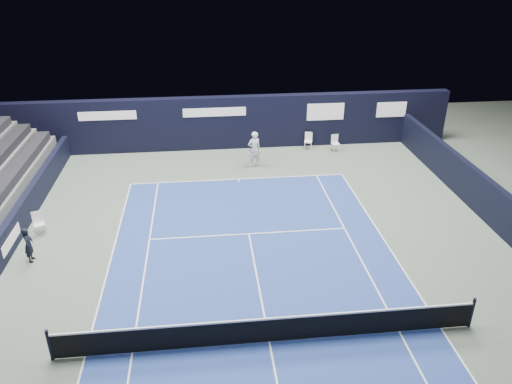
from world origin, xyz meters
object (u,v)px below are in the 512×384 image
at_px(folding_chair_back_b, 335,142).
at_px(tennis_net, 270,329).
at_px(tennis_player, 254,149).
at_px(line_judge_chair, 38,221).
at_px(folding_chair_back_a, 309,138).

xyz_separation_m(folding_chair_back_b, tennis_net, (-5.96, -15.28, -0.04)).
bearing_deg(tennis_player, tennis_net, -94.22).
relative_size(line_judge_chair, tennis_net, 0.08).
height_order(tennis_net, tennis_player, tennis_player).
distance_m(folding_chair_back_a, line_judge_chair, 15.62).
bearing_deg(tennis_player, folding_chair_back_b, 19.63).
relative_size(folding_chair_back_b, tennis_player, 0.49).
bearing_deg(folding_chair_back_a, line_judge_chair, -131.05).
xyz_separation_m(folding_chair_back_b, line_judge_chair, (-14.67, -7.81, 0.00)).
xyz_separation_m(folding_chair_back_a, line_judge_chair, (-13.19, -8.37, -0.10)).
distance_m(folding_chair_back_a, tennis_net, 16.46).
bearing_deg(tennis_net, folding_chair_back_b, 68.70).
relative_size(folding_chair_back_a, tennis_player, 0.49).
bearing_deg(folding_chair_back_b, line_judge_chair, -158.34).
xyz_separation_m(folding_chair_back_a, folding_chair_back_b, (1.48, -0.55, -0.10)).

